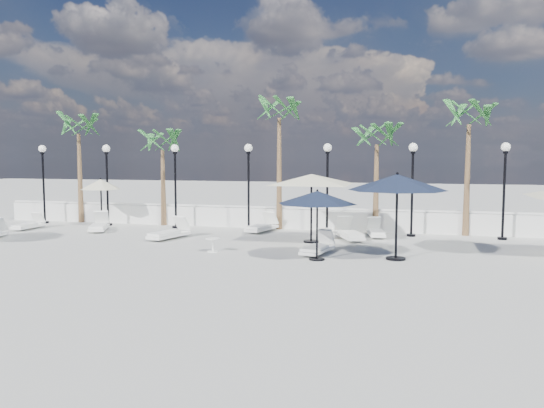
% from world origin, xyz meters
% --- Properties ---
extents(ground, '(100.00, 100.00, 0.00)m').
position_xyz_m(ground, '(0.00, 0.00, 0.00)').
color(ground, '#ADAEA9').
rests_on(ground, ground).
extents(balustrade, '(26.00, 0.30, 1.01)m').
position_xyz_m(balustrade, '(0.00, 7.50, 0.47)').
color(balustrade, silver).
rests_on(balustrade, ground).
extents(lamppost_0, '(0.36, 0.36, 3.84)m').
position_xyz_m(lamppost_0, '(-10.50, 6.50, 2.49)').
color(lamppost_0, black).
rests_on(lamppost_0, ground).
extents(lamppost_1, '(0.36, 0.36, 3.84)m').
position_xyz_m(lamppost_1, '(-7.00, 6.50, 2.49)').
color(lamppost_1, black).
rests_on(lamppost_1, ground).
extents(lamppost_2, '(0.36, 0.36, 3.84)m').
position_xyz_m(lamppost_2, '(-3.50, 6.50, 2.49)').
color(lamppost_2, black).
rests_on(lamppost_2, ground).
extents(lamppost_3, '(0.36, 0.36, 3.84)m').
position_xyz_m(lamppost_3, '(0.00, 6.50, 2.49)').
color(lamppost_3, black).
rests_on(lamppost_3, ground).
extents(lamppost_4, '(0.36, 0.36, 3.84)m').
position_xyz_m(lamppost_4, '(3.50, 6.50, 2.49)').
color(lamppost_4, black).
rests_on(lamppost_4, ground).
extents(lamppost_5, '(0.36, 0.36, 3.84)m').
position_xyz_m(lamppost_5, '(7.00, 6.50, 2.49)').
color(lamppost_5, black).
rests_on(lamppost_5, ground).
extents(lamppost_6, '(0.36, 0.36, 3.84)m').
position_xyz_m(lamppost_6, '(10.50, 6.50, 2.49)').
color(lamppost_6, black).
rests_on(lamppost_6, ground).
extents(palm_0, '(2.60, 2.60, 5.50)m').
position_xyz_m(palm_0, '(-9.00, 7.30, 4.53)').
color(palm_0, brown).
rests_on(palm_0, ground).
extents(palm_1, '(2.60, 2.60, 4.70)m').
position_xyz_m(palm_1, '(-4.50, 7.30, 3.75)').
color(palm_1, brown).
rests_on(palm_1, ground).
extents(palm_2, '(2.60, 2.60, 6.10)m').
position_xyz_m(palm_2, '(1.20, 7.30, 5.12)').
color(palm_2, brown).
rests_on(palm_2, ground).
extents(palm_3, '(2.60, 2.60, 4.90)m').
position_xyz_m(palm_3, '(5.50, 7.30, 3.95)').
color(palm_3, brown).
rests_on(palm_3, ground).
extents(palm_4, '(2.60, 2.60, 5.70)m').
position_xyz_m(palm_4, '(9.20, 7.30, 4.73)').
color(palm_4, brown).
rests_on(palm_4, ground).
extents(lounger_0, '(0.57, 1.71, 0.64)m').
position_xyz_m(lounger_0, '(-9.77, 4.42, 0.21)').
color(lounger_0, white).
rests_on(lounger_0, ground).
extents(lounger_1, '(1.39, 2.08, 0.75)m').
position_xyz_m(lounger_1, '(-6.34, 4.68, 0.25)').
color(lounger_1, white).
rests_on(lounger_1, ground).
extents(lounger_3, '(1.15, 2.13, 0.76)m').
position_xyz_m(lounger_3, '(-2.37, 3.37, 0.26)').
color(lounger_3, white).
rests_on(lounger_3, ground).
extents(lounger_4, '(1.11, 2.10, 0.75)m').
position_xyz_m(lounger_4, '(0.69, 6.22, 0.25)').
color(lounger_4, white).
rests_on(lounger_4, ground).
extents(lounger_5, '(0.99, 1.93, 0.69)m').
position_xyz_m(lounger_5, '(3.90, 1.62, 0.23)').
color(lounger_5, white).
rests_on(lounger_5, ground).
extents(lounger_6, '(1.42, 2.16, 0.78)m').
position_xyz_m(lounger_6, '(4.61, 4.98, 0.26)').
color(lounger_6, white).
rests_on(lounger_6, ground).
extents(lounger_7, '(0.90, 1.89, 0.68)m').
position_xyz_m(lounger_7, '(5.58, 6.04, 0.23)').
color(lounger_7, white).
rests_on(lounger_7, ground).
extents(side_table_1, '(0.49, 0.49, 0.48)m').
position_xyz_m(side_table_1, '(0.31, 1.13, 0.29)').
color(side_table_1, white).
rests_on(side_table_1, ground).
extents(side_table_2, '(0.48, 0.48, 0.47)m').
position_xyz_m(side_table_2, '(3.74, 4.62, 0.28)').
color(side_table_2, white).
rests_on(side_table_2, ground).
extents(parasol_navy_mid, '(2.52, 2.52, 2.26)m').
position_xyz_m(parasol_navy_mid, '(4.03, 0.62, 1.99)').
color(parasol_navy_mid, black).
rests_on(parasol_navy_mid, ground).
extents(parasol_navy_right, '(3.13, 3.13, 2.80)m').
position_xyz_m(parasol_navy_right, '(6.48, 1.29, 2.46)').
color(parasol_navy_right, black).
rests_on(parasol_navy_right, ground).
extents(parasol_cream_sq_a, '(5.74, 5.74, 2.82)m').
position_xyz_m(parasol_cream_sq_a, '(3.26, 3.98, 2.61)').
color(parasol_cream_sq_a, black).
rests_on(parasol_cream_sq_a, ground).
extents(parasol_cream_small, '(1.86, 1.86, 2.28)m').
position_xyz_m(parasol_cream_small, '(-7.16, 6.20, 1.95)').
color(parasol_cream_small, black).
rests_on(parasol_cream_small, ground).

